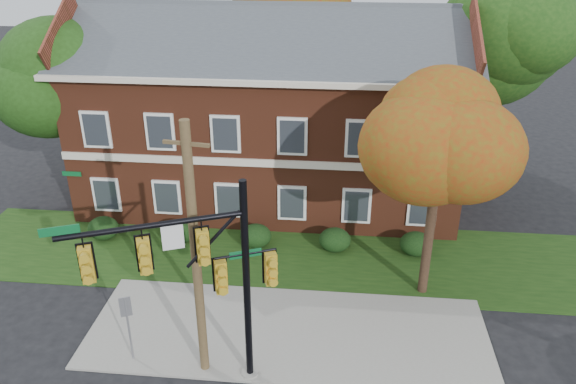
# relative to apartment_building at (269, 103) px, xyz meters

# --- Properties ---
(ground) EXTENTS (120.00, 120.00, 0.00)m
(ground) POSITION_rel_apartment_building_xyz_m (2.00, -11.95, -4.99)
(ground) COLOR black
(ground) RESTS_ON ground
(sidewalk) EXTENTS (14.00, 5.00, 0.08)m
(sidewalk) POSITION_rel_apartment_building_xyz_m (2.00, -10.95, -4.95)
(sidewalk) COLOR gray
(sidewalk) RESTS_ON ground
(grass_strip) EXTENTS (30.00, 6.00, 0.04)m
(grass_strip) POSITION_rel_apartment_building_xyz_m (2.00, -5.95, -4.97)
(grass_strip) COLOR #193811
(grass_strip) RESTS_ON ground
(apartment_building) EXTENTS (18.80, 8.80, 9.74)m
(apartment_building) POSITION_rel_apartment_building_xyz_m (0.00, 0.00, 0.00)
(apartment_building) COLOR brown
(apartment_building) RESTS_ON ground
(hedge_far_left) EXTENTS (1.40, 1.26, 1.05)m
(hedge_far_left) POSITION_rel_apartment_building_xyz_m (-7.00, -5.25, -4.46)
(hedge_far_left) COLOR black
(hedge_far_left) RESTS_ON ground
(hedge_left) EXTENTS (1.40, 1.26, 1.05)m
(hedge_left) POSITION_rel_apartment_building_xyz_m (-3.50, -5.25, -4.46)
(hedge_left) COLOR black
(hedge_left) RESTS_ON ground
(hedge_center) EXTENTS (1.40, 1.26, 1.05)m
(hedge_center) POSITION_rel_apartment_building_xyz_m (0.00, -5.25, -4.46)
(hedge_center) COLOR black
(hedge_center) RESTS_ON ground
(hedge_right) EXTENTS (1.40, 1.26, 1.05)m
(hedge_right) POSITION_rel_apartment_building_xyz_m (3.50, -5.25, -4.46)
(hedge_right) COLOR black
(hedge_right) RESTS_ON ground
(hedge_far_right) EXTENTS (1.40, 1.26, 1.05)m
(hedge_far_right) POSITION_rel_apartment_building_xyz_m (7.00, -5.25, -4.46)
(hedge_far_right) COLOR black
(hedge_far_right) RESTS_ON ground
(tree_near_right) EXTENTS (4.50, 4.25, 8.58)m
(tree_near_right) POSITION_rel_apartment_building_xyz_m (7.22, -8.09, 1.68)
(tree_near_right) COLOR black
(tree_near_right) RESTS_ON ground
(tree_left_rear) EXTENTS (5.40, 5.10, 8.88)m
(tree_left_rear) POSITION_rel_apartment_building_xyz_m (-9.73, -1.12, 1.69)
(tree_left_rear) COLOR black
(tree_left_rear) RESTS_ON ground
(tree_right_rear) EXTENTS (6.30, 5.95, 10.62)m
(tree_right_rear) POSITION_rel_apartment_building_xyz_m (11.31, 0.86, 3.13)
(tree_right_rear) COLOR black
(tree_right_rear) RESTS_ON ground
(tree_far_rear) EXTENTS (6.84, 6.46, 11.52)m
(tree_far_rear) POSITION_rel_apartment_building_xyz_m (1.34, 7.84, 3.86)
(tree_far_rear) COLOR black
(tree_far_rear) RESTS_ON ground
(traffic_signal) EXTENTS (5.78, 2.51, 6.90)m
(traffic_signal) POSITION_rel_apartment_building_xyz_m (-0.15, -13.57, -0.71)
(traffic_signal) COLOR gray
(traffic_signal) RESTS_ON ground
(utility_pole) EXTENTS (1.32, 0.32, 8.49)m
(utility_pole) POSITION_rel_apartment_building_xyz_m (-0.50, -12.95, -0.68)
(utility_pole) COLOR brown
(utility_pole) RESTS_ON ground
(sign_post) EXTENTS (0.35, 0.19, 2.53)m
(sign_post) POSITION_rel_apartment_building_xyz_m (-2.96, -12.78, -3.27)
(sign_post) COLOR slate
(sign_post) RESTS_ON ground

